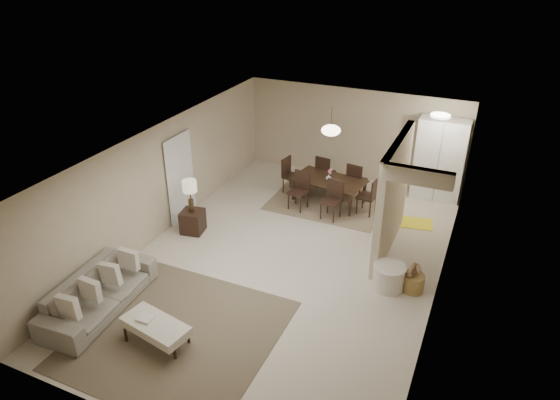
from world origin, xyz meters
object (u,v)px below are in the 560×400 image
at_px(side_table, 193,221).
at_px(dining_table, 328,191).
at_px(ottoman_bench, 156,327).
at_px(pantry_cabinet, 440,160).
at_px(round_pouf, 389,277).
at_px(wicker_basket, 413,283).
at_px(sofa, 99,293).

height_order(side_table, dining_table, dining_table).
relative_size(ottoman_bench, side_table, 2.37).
bearing_deg(pantry_cabinet, ottoman_bench, -114.73).
bearing_deg(round_pouf, dining_table, 127.83).
bearing_deg(pantry_cabinet, side_table, -139.85).
distance_m(round_pouf, wicker_basket, 0.47).
distance_m(ottoman_bench, wicker_basket, 4.75).
bearing_deg(ottoman_bench, pantry_cabinet, 75.90).
height_order(sofa, ottoman_bench, sofa).
bearing_deg(wicker_basket, dining_table, 134.07).
height_order(round_pouf, wicker_basket, round_pouf).
height_order(sofa, side_table, sofa).
xyz_separation_m(ottoman_bench, wicker_basket, (3.58, 3.12, -0.16)).
xyz_separation_m(pantry_cabinet, side_table, (-4.75, -4.01, -0.79)).
bearing_deg(pantry_cabinet, round_pouf, -92.88).
height_order(ottoman_bench, round_pouf, round_pouf).
xyz_separation_m(side_table, round_pouf, (4.54, -0.24, -0.02)).
distance_m(side_table, round_pouf, 4.54).
xyz_separation_m(sofa, round_pouf, (4.59, 2.72, -0.10)).
bearing_deg(dining_table, sofa, -104.09).
height_order(ottoman_bench, dining_table, dining_table).
bearing_deg(ottoman_bench, sofa, 178.96).
relative_size(side_table, round_pouf, 0.85).
relative_size(pantry_cabinet, round_pouf, 3.41).
bearing_deg(round_pouf, ottoman_bench, -136.09).
xyz_separation_m(round_pouf, dining_table, (-2.21, 2.85, 0.07)).
xyz_separation_m(ottoman_bench, dining_table, (0.92, 5.87, -0.02)).
bearing_deg(ottoman_bench, dining_table, 91.73).
bearing_deg(round_pouf, wicker_basket, 12.54).
height_order(sofa, round_pouf, sofa).
height_order(pantry_cabinet, round_pouf, pantry_cabinet).
height_order(pantry_cabinet, ottoman_bench, pantry_cabinet).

